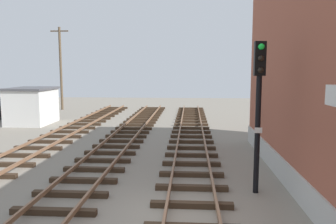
# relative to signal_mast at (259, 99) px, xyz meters

# --- Properties ---
(ground_plane) EXTENTS (80.00, 80.00, 0.00)m
(ground_plane) POSITION_rel_signal_mast_xyz_m (-2.73, -2.15, -3.17)
(ground_plane) COLOR gray
(track_near_building) EXTENTS (2.50, 53.63, 0.32)m
(track_near_building) POSITION_rel_signal_mast_xyz_m (-2.15, -2.15, -3.04)
(track_near_building) COLOR #38281C
(track_near_building) RESTS_ON ground
(track_centre) EXTENTS (2.50, 53.63, 0.32)m
(track_centre) POSITION_rel_signal_mast_xyz_m (-6.11, -2.15, -3.05)
(track_centre) COLOR #38281C
(track_centre) RESTS_ON ground
(signal_mast) EXTENTS (0.36, 0.40, 5.03)m
(signal_mast) POSITION_rel_signal_mast_xyz_m (0.00, 0.00, 0.00)
(signal_mast) COLOR black
(signal_mast) RESTS_ON ground
(control_hut) EXTENTS (3.00, 3.80, 2.76)m
(control_hut) POSITION_rel_signal_mast_xyz_m (-14.23, 13.68, -1.78)
(control_hut) COLOR silver
(control_hut) RESTS_ON ground
(parked_car_black) EXTENTS (4.20, 2.04, 1.76)m
(parked_car_black) POSITION_rel_signal_mast_xyz_m (-17.56, 16.18, -2.27)
(parked_car_black) COLOR black
(parked_car_black) RESTS_ON ground
(utility_pole_far) EXTENTS (1.80, 0.24, 8.32)m
(utility_pole_far) POSITION_rel_signal_mast_xyz_m (-15.37, 22.74, 1.18)
(utility_pole_far) COLOR brown
(utility_pole_far) RESTS_ON ground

